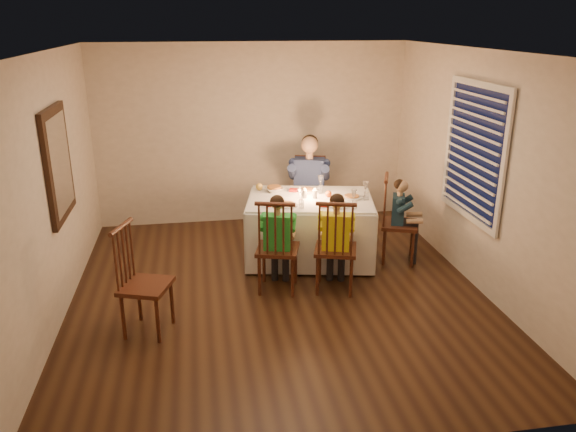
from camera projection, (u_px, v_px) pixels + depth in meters
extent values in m
plane|color=black|center=(278.00, 293.00, 6.27)|extent=(5.00, 5.00, 0.00)
cube|color=beige|center=(51.00, 191.00, 5.49)|extent=(0.02, 5.00, 2.60)
cube|color=beige|center=(479.00, 172.00, 6.19)|extent=(0.02, 5.00, 2.60)
cube|color=beige|center=(252.00, 135.00, 8.17)|extent=(4.50, 0.02, 2.60)
plane|color=white|center=(277.00, 51.00, 5.41)|extent=(5.00, 5.00, 0.00)
cube|color=silver|center=(310.00, 200.00, 6.92)|extent=(1.68, 1.35, 0.04)
cube|color=silver|center=(309.00, 214.00, 7.56)|extent=(1.52, 0.32, 0.75)
cube|color=silver|center=(310.00, 245.00, 6.53)|extent=(1.52, 0.32, 0.75)
cube|color=silver|center=(371.00, 229.00, 7.02)|extent=(0.24, 1.10, 0.75)
cube|color=silver|center=(249.00, 228.00, 7.07)|extent=(0.24, 1.10, 0.75)
cylinder|color=silver|center=(307.00, 191.00, 7.18)|extent=(0.31, 0.31, 0.02)
cylinder|color=silver|center=(287.00, 205.00, 6.62)|extent=(0.31, 0.31, 0.02)
cylinder|color=silver|center=(339.00, 205.00, 6.61)|extent=(0.31, 0.31, 0.02)
cylinder|color=silver|center=(352.00, 197.00, 6.91)|extent=(0.31, 0.31, 0.02)
cylinder|color=silver|center=(305.00, 194.00, 6.90)|extent=(0.06, 0.06, 0.10)
cylinder|color=silver|center=(315.00, 194.00, 6.89)|extent=(0.06, 0.06, 0.10)
sphere|color=gold|center=(259.00, 187.00, 7.22)|extent=(0.09, 0.09, 0.09)
sphere|color=orange|center=(329.00, 194.00, 6.94)|extent=(0.08, 0.08, 0.08)
imported|color=silver|center=(274.00, 189.00, 7.16)|extent=(0.27, 0.27, 0.06)
cube|color=black|center=(58.00, 164.00, 5.71)|extent=(0.05, 0.95, 1.15)
cube|color=white|center=(61.00, 164.00, 5.71)|extent=(0.01, 0.78, 0.98)
cube|color=black|center=(475.00, 152.00, 6.22)|extent=(0.01, 1.20, 1.40)
cube|color=white|center=(474.00, 152.00, 6.21)|extent=(0.03, 1.34, 1.54)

